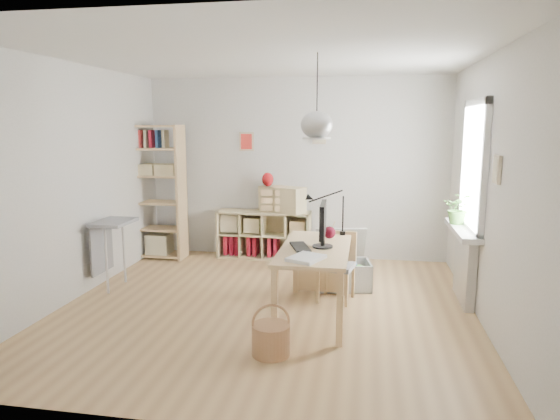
% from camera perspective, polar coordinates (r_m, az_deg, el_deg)
% --- Properties ---
extents(ground, '(4.50, 4.50, 0.00)m').
position_cam_1_polar(ground, '(5.65, -1.55, -11.04)').
color(ground, tan).
rests_on(ground, ground).
extents(room_shell, '(4.50, 4.50, 4.50)m').
position_cam_1_polar(room_shell, '(5.05, 4.22, 9.68)').
color(room_shell, white).
rests_on(room_shell, ground).
extents(window_unit, '(0.07, 1.16, 1.46)m').
position_cam_1_polar(window_unit, '(5.91, 21.36, 4.67)').
color(window_unit, white).
rests_on(window_unit, ground).
extents(radiator, '(0.10, 0.80, 0.80)m').
position_cam_1_polar(radiator, '(6.10, 20.37, -6.13)').
color(radiator, silver).
rests_on(radiator, ground).
extents(windowsill, '(0.22, 1.20, 0.06)m').
position_cam_1_polar(windowsill, '(5.99, 20.14, -2.16)').
color(windowsill, white).
rests_on(windowsill, radiator).
extents(desk, '(0.70, 1.50, 0.75)m').
position_cam_1_polar(desk, '(5.23, 4.03, -5.22)').
color(desk, '#E4BE83').
rests_on(desk, ground).
extents(cube_shelf, '(1.40, 0.38, 0.72)m').
position_cam_1_polar(cube_shelf, '(7.61, -1.94, -3.22)').
color(cube_shelf, beige).
rests_on(cube_shelf, ground).
extents(tall_bookshelf, '(0.80, 0.38, 2.00)m').
position_cam_1_polar(tall_bookshelf, '(7.68, -13.92, 2.61)').
color(tall_bookshelf, '#E4BE83').
rests_on(tall_bookshelf, ground).
extents(side_table, '(0.40, 0.55, 0.85)m').
position_cam_1_polar(side_table, '(6.47, -18.93, -2.71)').
color(side_table, gray).
rests_on(side_table, ground).
extents(chair, '(0.45, 0.45, 0.79)m').
position_cam_1_polar(chair, '(5.80, 6.57, -5.88)').
color(chair, gray).
rests_on(chair, ground).
extents(wicker_basket, '(0.34, 0.34, 0.47)m').
position_cam_1_polar(wicker_basket, '(4.52, -1.04, -14.45)').
color(wicker_basket, '#A7754B').
rests_on(wicker_basket, ground).
extents(storage_chest, '(0.76, 0.83, 0.69)m').
position_cam_1_polar(storage_chest, '(6.32, 7.27, -6.67)').
color(storage_chest, silver).
rests_on(storage_chest, ground).
extents(monitor, '(0.21, 0.53, 0.46)m').
position_cam_1_polar(monitor, '(5.14, 4.93, -1.44)').
color(monitor, black).
rests_on(monitor, desk).
extents(keyboard, '(0.28, 0.43, 0.02)m').
position_cam_1_polar(keyboard, '(5.16, 2.32, -4.22)').
color(keyboard, black).
rests_on(keyboard, desk).
extents(task_lamp, '(0.45, 0.17, 0.48)m').
position_cam_1_polar(task_lamp, '(5.69, 4.97, 0.34)').
color(task_lamp, black).
rests_on(task_lamp, desk).
extents(yarn_ball, '(0.14, 0.14, 0.14)m').
position_cam_1_polar(yarn_ball, '(5.58, 5.68, -2.58)').
color(yarn_ball, '#470917').
rests_on(yarn_ball, desk).
extents(paper_tray, '(0.38, 0.42, 0.03)m').
position_cam_1_polar(paper_tray, '(4.71, 3.01, -5.51)').
color(paper_tray, white).
rests_on(paper_tray, desk).
extents(drawer_chest, '(0.73, 0.55, 0.38)m').
position_cam_1_polar(drawer_chest, '(7.40, 0.27, 1.23)').
color(drawer_chest, beige).
rests_on(drawer_chest, cube_shelf).
extents(red_vase, '(0.17, 0.17, 0.21)m').
position_cam_1_polar(red_vase, '(7.40, -1.42, 3.51)').
color(red_vase, maroon).
rests_on(red_vase, drawer_chest).
extents(potted_plant, '(0.40, 0.37, 0.37)m').
position_cam_1_polar(potted_plant, '(6.14, 19.75, 0.16)').
color(potted_plant, '#3F742B').
rests_on(potted_plant, windowsill).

